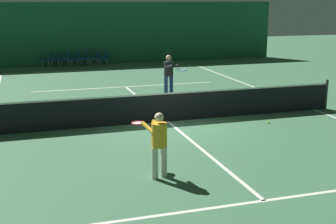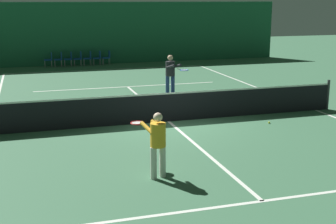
# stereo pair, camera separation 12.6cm
# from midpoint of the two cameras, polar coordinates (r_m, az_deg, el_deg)

# --- Properties ---
(ground_plane) EXTENTS (60.00, 60.00, 0.00)m
(ground_plane) POSITION_cam_midpoint_polar(r_m,az_deg,el_deg) (15.15, 0.30, -1.16)
(ground_plane) COLOR #386647
(backdrop_curtain) EXTENTS (23.00, 0.12, 3.68)m
(backdrop_curtain) POSITION_cam_midpoint_polar(r_m,az_deg,el_deg) (28.79, -8.23, 9.49)
(backdrop_curtain) COLOR #1E5B3D
(backdrop_curtain) RESTS_ON ground
(court_line_baseline_far) EXTENTS (11.00, 0.10, 0.00)m
(court_line_baseline_far) POSITION_cam_midpoint_polar(r_m,az_deg,el_deg) (26.54, -7.28, 5.17)
(court_line_baseline_far) COLOR silver
(court_line_baseline_far) RESTS_ON ground
(court_line_service_far) EXTENTS (8.25, 0.10, 0.00)m
(court_line_service_far) POSITION_cam_midpoint_polar(r_m,az_deg,el_deg) (21.21, -4.78, 3.10)
(court_line_service_far) COLOR silver
(court_line_service_far) RESTS_ON ground
(court_line_service_near) EXTENTS (8.25, 0.10, 0.00)m
(court_line_service_near) POSITION_cam_midpoint_polar(r_m,az_deg,el_deg) (9.56, 11.81, -10.58)
(court_line_service_near) COLOR silver
(court_line_service_near) RESTS_ON ground
(court_line_sideline_right) EXTENTS (0.10, 23.80, 0.00)m
(court_line_sideline_right) POSITION_cam_midpoint_polar(r_m,az_deg,el_deg) (17.53, 17.76, 0.23)
(court_line_sideline_right) COLOR silver
(court_line_sideline_right) RESTS_ON ground
(court_line_centre) EXTENTS (0.10, 12.80, 0.00)m
(court_line_centre) POSITION_cam_midpoint_polar(r_m,az_deg,el_deg) (15.15, 0.30, -1.15)
(court_line_centre) COLOR silver
(court_line_centre) RESTS_ON ground
(tennis_net) EXTENTS (12.00, 0.10, 1.07)m
(tennis_net) POSITION_cam_midpoint_polar(r_m,az_deg,el_deg) (15.03, 0.30, 0.72)
(tennis_net) COLOR black
(tennis_net) RESTS_ON ground
(player_near) EXTENTS (0.66, 1.32, 1.49)m
(player_near) POSITION_cam_midpoint_polar(r_m,az_deg,el_deg) (10.26, -1.01, -3.40)
(player_near) COLOR beige
(player_near) RESTS_ON ground
(player_far) EXTENTS (0.72, 1.39, 1.66)m
(player_far) POSITION_cam_midpoint_polar(r_m,az_deg,el_deg) (19.05, 0.53, 4.88)
(player_far) COLOR navy
(player_far) RESTS_ON ground
(courtside_chair_0) EXTENTS (0.44, 0.44, 0.84)m
(courtside_chair_0) POSITION_cam_midpoint_polar(r_m,az_deg,el_deg) (28.08, -14.14, 6.33)
(courtside_chair_0) COLOR #99999E
(courtside_chair_0) RESTS_ON ground
(courtside_chair_1) EXTENTS (0.44, 0.44, 0.84)m
(courtside_chair_1) POSITION_cam_midpoint_polar(r_m,az_deg,el_deg) (28.11, -12.99, 6.40)
(courtside_chair_1) COLOR #99999E
(courtside_chair_1) RESTS_ON ground
(courtside_chair_2) EXTENTS (0.44, 0.44, 0.84)m
(courtside_chair_2) POSITION_cam_midpoint_polar(r_m,az_deg,el_deg) (28.16, -11.84, 6.47)
(courtside_chair_2) COLOR #99999E
(courtside_chair_2) RESTS_ON ground
(courtside_chair_3) EXTENTS (0.44, 0.44, 0.84)m
(courtside_chair_3) POSITION_cam_midpoint_polar(r_m,az_deg,el_deg) (28.21, -10.69, 6.54)
(courtside_chair_3) COLOR #99999E
(courtside_chair_3) RESTS_ON ground
(courtside_chair_4) EXTENTS (0.44, 0.44, 0.84)m
(courtside_chair_4) POSITION_cam_midpoint_polar(r_m,az_deg,el_deg) (28.27, -9.55, 6.60)
(courtside_chair_4) COLOR #99999E
(courtside_chair_4) RESTS_ON ground
(courtside_chair_5) EXTENTS (0.44, 0.44, 0.84)m
(courtside_chair_5) POSITION_cam_midpoint_polar(r_m,az_deg,el_deg) (28.35, -8.42, 6.66)
(courtside_chair_5) COLOR #99999E
(courtside_chair_5) RESTS_ON ground
(courtside_chair_6) EXTENTS (0.44, 0.44, 0.84)m
(courtside_chair_6) POSITION_cam_midpoint_polar(r_m,az_deg,el_deg) (28.44, -7.29, 6.72)
(courtside_chair_6) COLOR #99999E
(courtside_chair_6) RESTS_ON ground
(tennis_ball) EXTENTS (0.07, 0.07, 0.07)m
(tennis_ball) POSITION_cam_midpoint_polar(r_m,az_deg,el_deg) (15.25, 12.45, -1.26)
(tennis_ball) COLOR #D1DB33
(tennis_ball) RESTS_ON ground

